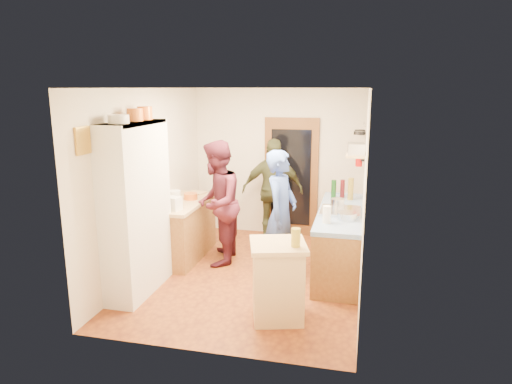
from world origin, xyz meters
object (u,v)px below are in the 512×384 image
(right_counter_base, at_px, (340,242))
(hutch_body, at_px, (137,209))
(island_base, at_px, (278,283))
(person_back, at_px, (273,190))
(person_hob, at_px, (283,214))
(person_left, at_px, (219,202))

(right_counter_base, bearing_deg, hutch_body, -152.53)
(island_base, xyz_separation_m, person_back, (-0.58, 2.69, 0.46))
(person_hob, bearing_deg, hutch_body, 128.93)
(hutch_body, bearing_deg, person_hob, 28.53)
(hutch_body, bearing_deg, right_counter_base, 27.47)
(right_counter_base, bearing_deg, person_left, -176.96)
(person_left, height_order, person_back, person_left)
(person_left, distance_m, person_back, 1.30)
(hutch_body, xyz_separation_m, right_counter_base, (2.50, 1.30, -0.68))
(island_base, bearing_deg, right_counter_base, 69.37)
(person_left, bearing_deg, island_base, 30.75)
(right_counter_base, xyz_separation_m, island_base, (-0.61, -1.63, 0.01))
(right_counter_base, height_order, person_back, person_back)
(hutch_body, bearing_deg, person_left, 59.29)
(person_back, bearing_deg, person_hob, -88.64)
(right_counter_base, relative_size, person_left, 1.18)
(hutch_body, height_order, right_counter_base, hutch_body)
(hutch_body, distance_m, person_back, 2.71)
(person_hob, relative_size, person_back, 1.00)
(hutch_body, relative_size, right_counter_base, 1.00)
(hutch_body, height_order, island_base, hutch_body)
(person_left, xyz_separation_m, person_back, (0.59, 1.16, -0.04))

